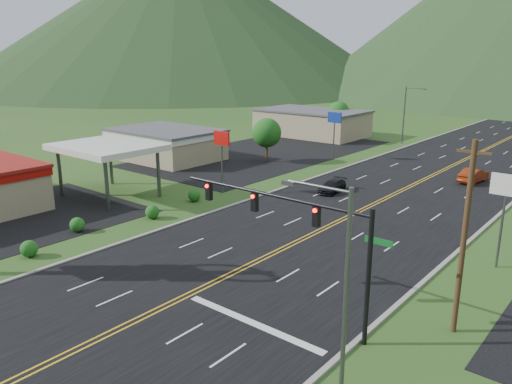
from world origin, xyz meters
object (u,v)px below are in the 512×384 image
Objects in this scene: streetlight_east at (340,279)px; streetlight_west at (406,111)px; traffic_signal at (299,225)px; car_red_far at (474,176)px; car_dark_mid at (332,187)px; gas_canopy at (107,148)px.

streetlight_west is (-22.86, 60.00, 0.00)m from streetlight_east.
car_red_far is at bearing 92.81° from traffic_signal.
streetlight_east is 41.71m from car_red_far.
car_red_far reaches higher than car_dark_mid.
car_red_far is (-1.81, 36.97, -4.55)m from traffic_signal.
traffic_signal is 1.46× the size of streetlight_east.
gas_canopy is at bearing 164.30° from traffic_signal.
streetlight_east is at bearing -64.62° from car_dark_mid.
streetlight_west is at bearing 77.87° from gas_canopy.
streetlight_east reaches higher than car_red_far.
streetlight_east is 32.30m from car_dark_mid.
car_red_far is at bearing 99.03° from streetlight_east.
streetlight_east and streetlight_west have the same top height.
traffic_signal is 2.76× the size of car_red_far.
car_red_far is (16.35, -19.03, -4.40)m from streetlight_west.
gas_canopy is 39.59m from car_red_far.
car_dark_mid is (16.65, 15.37, -4.26)m from gas_canopy.
streetlight_east is at bearing -40.39° from traffic_signal.
gas_canopy reaches higher than car_dark_mid.
streetlight_east is 0.90× the size of gas_canopy.
gas_canopy is at bearing 160.12° from streetlight_east.
gas_canopy is at bearing -102.13° from streetlight_west.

